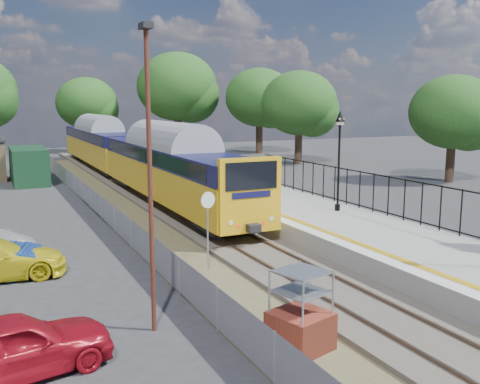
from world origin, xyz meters
TOP-DOWN VIEW (x-y plane):
  - ground at (0.00, 0.00)m, footprint 120.00×120.00m
  - track_bed at (-0.47, 9.67)m, footprint 5.90×80.00m
  - platform at (4.20, 8.00)m, footprint 5.00×70.00m
  - platform_edge at (2.14, 8.00)m, footprint 0.90×70.00m
  - victorian_lamp_north at (5.30, 6.00)m, footprint 0.44×0.44m
  - palisade_fence at (6.55, 2.24)m, footprint 0.12×26.00m
  - wire_fence at (-4.20, 12.00)m, footprint 0.06×52.00m
  - tree_line at (1.40, 42.00)m, footprint 56.80×43.80m
  - train at (0.00, 24.89)m, footprint 2.82×40.83m
  - brick_plinth at (-2.87, -3.87)m, footprint 1.54×1.54m
  - speed_sign at (-2.50, 2.81)m, footprint 0.56×0.15m
  - carpark_lamp at (-5.68, -1.25)m, footprint 0.25×0.50m
  - car_red at (-9.09, -2.33)m, footprint 4.45×2.50m

SIDE VIEW (x-z plane):
  - ground at x=0.00m, z-range 0.00..0.00m
  - track_bed at x=-0.47m, z-range -0.05..0.24m
  - platform at x=4.20m, z-range 0.00..0.90m
  - wire_fence at x=-4.20m, z-range 0.00..1.20m
  - car_red at x=-9.09m, z-range 0.00..1.43m
  - platform_edge at x=2.14m, z-range 0.90..0.91m
  - brick_plinth at x=-2.87m, z-range -0.04..1.97m
  - palisade_fence at x=6.55m, z-range 0.84..2.84m
  - speed_sign at x=-2.50m, z-range 0.51..3.34m
  - train at x=0.00m, z-range 0.59..4.09m
  - victorian_lamp_north at x=5.30m, z-range 2.00..6.60m
  - carpark_lamp at x=-5.68m, z-range 0.50..8.22m
  - tree_line at x=1.40m, z-range 0.67..12.55m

